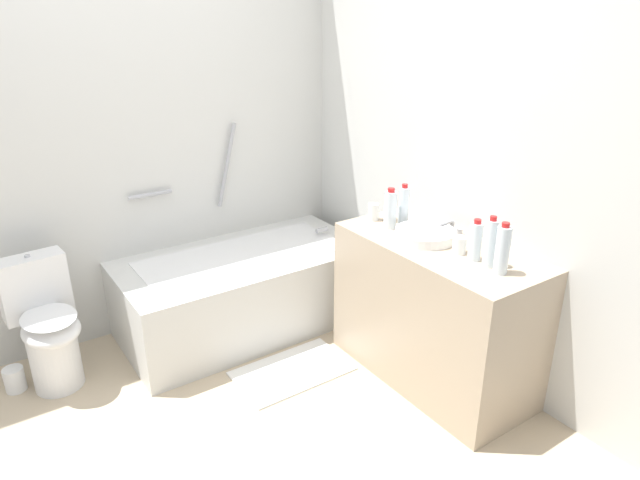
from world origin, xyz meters
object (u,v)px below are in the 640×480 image
sink_basin (425,235)px  water_bottle_3 (390,210)px  water_bottle_1 (404,206)px  toilet_paper_roll (15,379)px  drinking_glass_2 (373,212)px  toilet (47,327)px  drinking_glass_1 (459,245)px  sink_faucet (451,227)px  water_bottle_0 (475,241)px  bathtub (244,288)px  water_bottle_4 (490,243)px  water_bottle_2 (502,250)px  bath_mat (292,371)px  drinking_glass_0 (390,213)px

sink_basin → water_bottle_3: water_bottle_3 is taller
water_bottle_1 → sink_basin: bearing=-100.8°
water_bottle_3 → toilet_paper_roll: bearing=156.4°
water_bottle_3 → drinking_glass_2: water_bottle_3 is taller
toilet → drinking_glass_2: bearing=64.6°
toilet_paper_roll → drinking_glass_1: bearing=-33.5°
sink_basin → drinking_glass_2: size_ratio=3.28×
toilet → sink_faucet: sink_faucet is taller
toilet → water_bottle_0: size_ratio=3.49×
sink_basin → water_bottle_3: bearing=101.1°
bathtub → water_bottle_4: size_ratio=6.14×
sink_faucet → water_bottle_0: (-0.18, -0.33, 0.07)m
drinking_glass_1 → water_bottle_2: bearing=-93.4°
water_bottle_3 → drinking_glass_2: (0.01, 0.16, -0.06)m
drinking_glass_2 → bath_mat: 1.06m
water_bottle_4 → water_bottle_1: bearing=86.8°
bath_mat → toilet: bearing=149.6°
water_bottle_2 → bath_mat: water_bottle_2 is taller
water_bottle_4 → drinking_glass_0: size_ratio=2.87×
drinking_glass_2 → bath_mat: bearing=-177.5°
toilet → sink_faucet: bearing=57.2°
sink_basin → sink_faucet: bearing=0.0°
drinking_glass_1 → water_bottle_1: bearing=85.6°
sink_basin → water_bottle_2: size_ratio=1.29×
bathtub → bath_mat: (-0.03, -0.64, -0.27)m
water_bottle_0 → water_bottle_4: bearing=-91.5°
bathtub → drinking_glass_2: (0.57, -0.61, 0.60)m
drinking_glass_1 → drinking_glass_0: bearing=87.5°
water_bottle_4 → drinking_glass_1: bearing=89.9°
bathtub → sink_basin: 1.31m
water_bottle_3 → drinking_glass_1: water_bottle_3 is taller
bathtub → drinking_glass_0: bearing=-46.3°
water_bottle_1 → water_bottle_4: (-0.04, -0.66, 0.01)m
sink_faucet → drinking_glass_2: 0.46m
sink_basin → bathtub: bearing=121.3°
bathtub → water_bottle_3: bearing=-53.6°
water_bottle_2 → drinking_glass_1: 0.29m
water_bottle_3 → drinking_glass_1: (0.06, -0.48, -0.07)m
toilet → water_bottle_3: (1.76, -0.81, 0.58)m
water_bottle_1 → drinking_glass_1: 0.47m
water_bottle_2 → bath_mat: (-0.63, 0.88, -0.94)m
sink_basin → toilet_paper_roll: 2.43m
water_bottle_1 → water_bottle_3: water_bottle_1 is taller
bath_mat → toilet_paper_roll: (-1.37, 0.73, 0.06)m
drinking_glass_1 → bath_mat: (-0.65, 0.61, -0.87)m
water_bottle_3 → drinking_glass_2: bearing=87.5°
toilet → sink_basin: size_ratio=2.27×
sink_basin → water_bottle_2: bearing=-90.9°
bathtub → sink_faucet: (0.81, -1.01, 0.58)m
water_bottle_2 → water_bottle_0: bearing=84.1°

